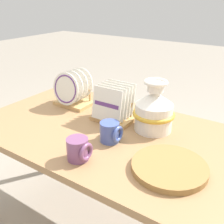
# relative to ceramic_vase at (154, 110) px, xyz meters

# --- Properties ---
(display_table) EXTENTS (1.50, 0.83, 0.72)m
(display_table) POSITION_rel_ceramic_vase_xyz_m (-0.17, -0.14, -0.19)
(display_table) COLOR #9E754C
(display_table) RESTS_ON ground_plane
(ceramic_vase) EXTENTS (0.22, 0.22, 0.27)m
(ceramic_vase) POSITION_rel_ceramic_vase_xyz_m (0.00, 0.00, 0.00)
(ceramic_vase) COLOR white
(ceramic_vase) RESTS_ON display_table
(dish_rack_round_plates) EXTENTS (0.23, 0.18, 0.22)m
(dish_rack_round_plates) POSITION_rel_ceramic_vase_xyz_m (-0.57, 0.02, -0.03)
(dish_rack_round_plates) COLOR tan
(dish_rack_round_plates) RESTS_ON display_table
(dish_rack_square_plates) EXTENTS (0.23, 0.18, 0.20)m
(dish_rack_square_plates) POSITION_rel_ceramic_vase_xyz_m (-0.23, -0.02, -0.04)
(dish_rack_square_plates) COLOR tan
(dish_rack_square_plates) RESTS_ON display_table
(wicker_charger_stack) EXTENTS (0.31, 0.31, 0.03)m
(wicker_charger_stack) POSITION_rel_ceramic_vase_xyz_m (0.21, -0.28, -0.10)
(wicker_charger_stack) COLOR olive
(wicker_charger_stack) RESTS_ON display_table
(mug_plum_glaze) EXTENTS (0.10, 0.09, 0.10)m
(mug_plum_glaze) POSITION_rel_ceramic_vase_xyz_m (-0.15, -0.42, -0.06)
(mug_plum_glaze) COLOR #7A4770
(mug_plum_glaze) RESTS_ON display_table
(mug_cobalt_glaze) EXTENTS (0.10, 0.09, 0.10)m
(mug_cobalt_glaze) POSITION_rel_ceramic_vase_xyz_m (-0.12, -0.22, -0.06)
(mug_cobalt_glaze) COLOR #42569E
(mug_cobalt_glaze) RESTS_ON display_table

